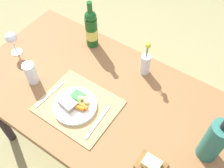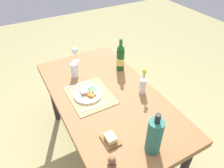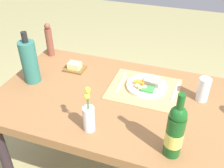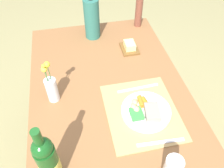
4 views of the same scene
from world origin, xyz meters
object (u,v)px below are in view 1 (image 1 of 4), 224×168
at_px(dining_table, 101,103).
at_px(flower_vase, 146,62).
at_px(butter_dish, 151,164).
at_px(knife, 98,122).
at_px(wine_glass, 11,38).
at_px(fork, 50,94).
at_px(wine_bottle, 91,29).
at_px(cooler_bottle, 214,141).
at_px(dinner_plate, 75,105).
at_px(water_tumbler, 31,74).

bearing_deg(dining_table, flower_vase, 68.33).
bearing_deg(butter_dish, knife, 172.61).
bearing_deg(wine_glass, fork, -17.63).
xyz_separation_m(butter_dish, wine_bottle, (-0.69, 0.48, 0.11)).
bearing_deg(cooler_bottle, wine_bottle, 162.04).
distance_m(dining_table, flower_vase, 0.34).
bearing_deg(wine_glass, knife, -9.41).
bearing_deg(wine_bottle, dinner_plate, -64.27).
bearing_deg(water_tumbler, wine_glass, 157.13).
relative_size(dinner_plate, knife, 1.06).
bearing_deg(butter_dish, water_tumbler, 175.96).
distance_m(dinner_plate, butter_dish, 0.49).
relative_size(dining_table, butter_dish, 11.49).
bearing_deg(butter_dish, wine_glass, 171.23).
xyz_separation_m(knife, wine_glass, (-0.71, 0.12, 0.11)).
relative_size(butter_dish, wine_bottle, 0.41).
xyz_separation_m(wine_glass, cooler_bottle, (1.22, 0.04, 0.02)).
xyz_separation_m(fork, cooler_bottle, (0.83, 0.16, 0.12)).
distance_m(dining_table, wine_bottle, 0.45).
height_order(dinner_plate, wine_bottle, wine_bottle).
relative_size(wine_bottle, cooler_bottle, 1.00).
bearing_deg(flower_vase, wine_bottle, 177.83).
xyz_separation_m(knife, cooler_bottle, (0.51, 0.16, 0.12)).
height_order(butter_dish, wine_glass, wine_glass).
xyz_separation_m(dining_table, cooler_bottle, (0.60, 0.01, 0.21)).
relative_size(butter_dish, cooler_bottle, 0.41).
bearing_deg(wine_bottle, dining_table, -46.70).
height_order(dining_table, flower_vase, flower_vase).
distance_m(wine_bottle, cooler_bottle, 0.92).
relative_size(fork, cooler_bottle, 0.66).
relative_size(flower_vase, cooler_bottle, 0.76).
bearing_deg(cooler_bottle, wine_glass, -178.21).
relative_size(dinner_plate, wine_glass, 1.48).
bearing_deg(flower_vase, knife, -93.35).
relative_size(dining_table, dinner_plate, 6.42).
bearing_deg(knife, fork, 178.42).
bearing_deg(wine_bottle, flower_vase, -2.17).
bearing_deg(dinner_plate, fork, -174.55).
xyz_separation_m(dining_table, knife, (0.09, -0.15, 0.09)).
bearing_deg(knife, dining_table, 117.65).
bearing_deg(water_tumbler, knife, -1.62).
distance_m(fork, water_tumbler, 0.15).
xyz_separation_m(dining_table, water_tumbler, (-0.38, -0.13, 0.14)).
height_order(fork, knife, same).
distance_m(knife, wine_bottle, 0.58).
relative_size(dinner_plate, cooler_bottle, 0.74).
bearing_deg(water_tumbler, cooler_bottle, 8.33).
height_order(dinner_plate, butter_dish, dinner_plate).
bearing_deg(knife, butter_dish, -10.15).
distance_m(knife, flower_vase, 0.43).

